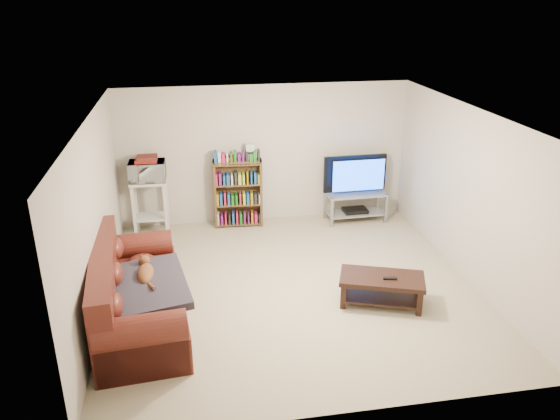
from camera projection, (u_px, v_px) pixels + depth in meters
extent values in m
plane|color=#B9AD89|center=(292.00, 286.00, 7.61)|extent=(5.00, 5.00, 0.00)
plane|color=white|center=(294.00, 116.00, 6.71)|extent=(5.00, 5.00, 0.00)
plane|color=beige|center=(265.00, 154.00, 9.44)|extent=(5.00, 0.00, 5.00)
plane|color=beige|center=(346.00, 308.00, 4.88)|extent=(5.00, 0.00, 5.00)
plane|color=beige|center=(95.00, 219.00, 6.77)|extent=(0.00, 5.00, 5.00)
plane|color=beige|center=(470.00, 195.00, 7.56)|extent=(0.00, 5.00, 5.00)
cube|color=#541D15|center=(141.00, 306.00, 6.72)|extent=(1.22, 2.43, 0.45)
cube|color=#541D15|center=(106.00, 290.00, 6.52)|extent=(0.46, 2.37, 0.98)
cube|color=#541D15|center=(143.00, 353.00, 5.75)|extent=(0.98, 0.32, 0.57)
cube|color=#541D15|center=(138.00, 263.00, 7.64)|extent=(0.98, 0.32, 0.57)
cube|color=#312D38|center=(147.00, 286.00, 6.46)|extent=(1.10, 1.31, 0.19)
cube|color=black|center=(382.00, 279.00, 7.08)|extent=(1.20, 0.87, 0.06)
cube|color=black|center=(381.00, 296.00, 7.18)|extent=(1.08, 0.79, 0.03)
cube|color=black|center=(343.00, 297.00, 7.04)|extent=(0.09, 0.09, 0.33)
cube|color=black|center=(420.00, 304.00, 6.88)|extent=(0.09, 0.09, 0.33)
cube|color=black|center=(345.00, 281.00, 7.42)|extent=(0.09, 0.09, 0.33)
cube|color=black|center=(418.00, 287.00, 7.27)|extent=(0.09, 0.09, 0.33)
cube|color=black|center=(390.00, 278.00, 7.00)|extent=(0.18, 0.08, 0.02)
cube|color=#999EA3|center=(356.00, 193.00, 9.61)|extent=(1.06, 0.50, 0.03)
cube|color=#999EA3|center=(355.00, 212.00, 9.75)|extent=(1.01, 0.48, 0.02)
cube|color=gray|center=(332.00, 213.00, 9.43)|extent=(0.05, 0.05, 0.53)
cube|color=gray|center=(386.00, 209.00, 9.61)|extent=(0.05, 0.05, 0.53)
cube|color=gray|center=(325.00, 204.00, 9.80)|extent=(0.05, 0.05, 0.53)
cube|color=gray|center=(377.00, 200.00, 9.98)|extent=(0.05, 0.05, 0.53)
imported|color=black|center=(357.00, 175.00, 9.48)|extent=(1.14, 0.18, 0.65)
cube|color=black|center=(355.00, 210.00, 9.73)|extent=(0.43, 0.31, 0.06)
cube|color=#50381C|center=(215.00, 194.00, 9.34)|extent=(0.05, 0.26, 1.19)
cube|color=#50381C|center=(261.00, 192.00, 9.42)|extent=(0.05, 0.26, 1.19)
cube|color=#50381C|center=(237.00, 161.00, 9.16)|extent=(0.84, 0.30, 0.03)
cube|color=maroon|center=(226.00, 158.00, 9.13)|extent=(0.25, 0.20, 0.06)
cube|color=silver|center=(148.00, 182.00, 8.94)|extent=(0.60, 0.44, 0.04)
cube|color=silver|center=(152.00, 217.00, 9.17)|extent=(0.54, 0.40, 0.03)
cube|color=silver|center=(134.00, 213.00, 8.92)|extent=(0.05, 0.05, 0.91)
cube|color=silver|center=(166.00, 211.00, 8.99)|extent=(0.05, 0.05, 0.91)
cube|color=silver|center=(136.00, 205.00, 9.24)|extent=(0.05, 0.05, 0.91)
cube|color=silver|center=(167.00, 204.00, 9.31)|extent=(0.05, 0.05, 0.91)
imported|color=silver|center=(147.00, 171.00, 8.87)|extent=(0.59, 0.41, 0.32)
cube|color=maroon|center=(146.00, 160.00, 8.80)|extent=(0.35, 0.31, 0.05)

